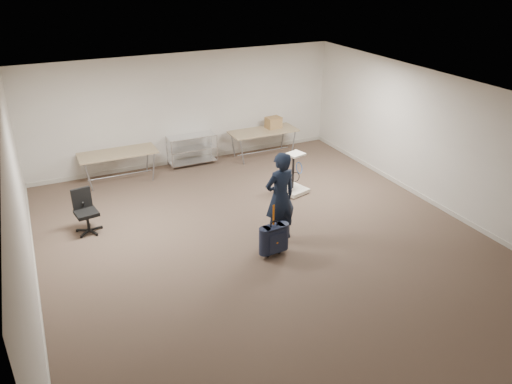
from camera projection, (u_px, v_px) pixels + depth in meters
ground at (264, 241)px, 9.48m from camera, size 9.00×9.00×0.00m
room_shell at (235, 208)px, 10.59m from camera, size 8.00×9.00×9.00m
folding_table_left at (118, 155)px, 11.69m from camera, size 1.80×0.75×0.73m
folding_table_right at (263, 132)px, 13.15m from camera, size 1.80×0.75×0.73m
wire_shelf at (192, 149)px, 12.72m from camera, size 1.22×0.47×0.80m
person at (280, 197)px, 9.18m from camera, size 0.69×0.49×1.76m
suitcase at (274, 239)px, 8.87m from camera, size 0.39×0.24×1.02m
office_chair at (87, 219)px, 9.69m from camera, size 0.53×0.53×0.87m
equipment_cart at (294, 183)px, 11.28m from camera, size 0.65×0.65×0.96m
cardboard_box at (273, 123)px, 13.27m from camera, size 0.42×0.33×0.29m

